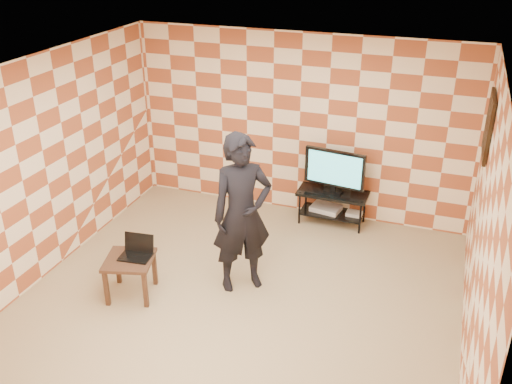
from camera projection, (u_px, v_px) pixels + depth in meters
floor at (239, 300)px, 6.74m from camera, size 5.00×5.00×0.00m
wall_back at (300, 126)px, 8.28m from camera, size 5.00×0.02×2.70m
wall_front at (110, 346)px, 4.03m from camera, size 5.00×0.02×2.70m
wall_left at (45, 167)px, 6.91m from camera, size 0.02×5.00×2.70m
wall_right at (483, 237)px, 5.40m from camera, size 0.02×5.00×2.70m
ceiling at (236, 75)px, 5.57m from camera, size 5.00×5.00×0.02m
wall_art at (489, 126)px, 6.47m from camera, size 0.04×0.72×0.72m
tv_stand at (333, 200)px, 8.30m from camera, size 1.01×0.46×0.50m
tv at (335, 170)px, 8.08m from camera, size 0.89×0.20×0.64m
dvd_player at (326, 208)px, 8.42m from camera, size 0.46×0.36×0.07m
game_console at (354, 214)px, 8.28m from camera, size 0.23×0.17×0.05m
side_table at (130, 265)px, 6.68m from camera, size 0.67×0.67×0.50m
laptop at (137, 251)px, 6.68m from camera, size 0.39×0.32×0.24m
person at (242, 214)px, 6.61m from camera, size 0.85×0.81×1.96m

